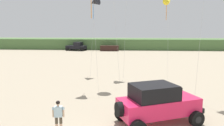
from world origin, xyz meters
name	(u,v)px	position (x,y,z in m)	size (l,w,h in m)	color
dune_ridge	(126,44)	(0.07, 48.39, 1.26)	(90.00, 8.09, 2.53)	#4C703D
jeep	(158,103)	(2.49, 2.91, 1.20)	(5.00, 3.91, 2.26)	#EA2151
person_watching	(58,114)	(-2.65, 1.51, 0.94)	(0.62, 0.34, 1.67)	#DBB28E
distant_pickup	(77,47)	(-11.23, 42.77, 0.94)	(4.91, 3.31, 1.98)	black
distant_sedan	(110,48)	(-3.53, 42.69, 0.60)	(4.20, 1.70, 1.20)	black
kite_green_box	(168,2)	(4.86, 15.06, 7.91)	(1.15, 5.00, 8.46)	yellow
kite_orange_streamer	(94,2)	(-3.08, 17.15, 8.18)	(1.58, 3.51, 8.86)	black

